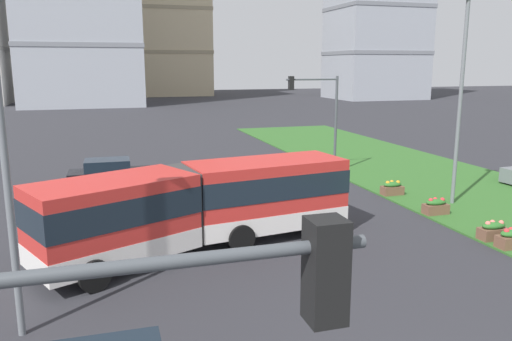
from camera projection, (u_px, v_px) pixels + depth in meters
The scene contains 10 objects.
articulated_bus at pixel (201, 205), 18.35m from camera, with size 11.93×5.71×3.00m.
car_black_sedan at pixel (110, 174), 27.80m from camera, with size 4.44×2.11×1.58m.
flower_planter_2 at pixel (512, 238), 18.51m from camera, with size 1.10×0.56×0.74m.
flower_planter_3 at pixel (493, 230), 19.39m from camera, with size 1.10×0.56×0.74m.
flower_planter_4 at pixel (436, 206), 22.70m from camera, with size 1.10×0.56×0.74m.
flower_planter_5 at pixel (392, 188), 26.06m from camera, with size 1.10×0.56×0.74m.
traffic_light_far_right at pixel (320, 108), 30.53m from camera, with size 3.32×0.28×5.96m.
streetlight_left at pixel (4, 150), 11.78m from camera, with size 0.70×0.28×8.44m.
streetlight_median at pixel (461, 94), 23.49m from camera, with size 0.70×0.28×9.68m.
apartment_tower_centre at pixel (170, 13), 111.97m from camera, with size 15.67×17.54×35.68m.
Camera 1 is at (-6.27, -6.22, 6.60)m, focal length 35.76 mm.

